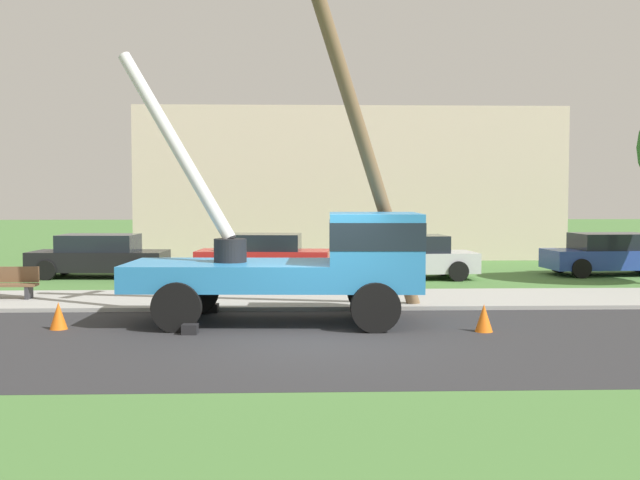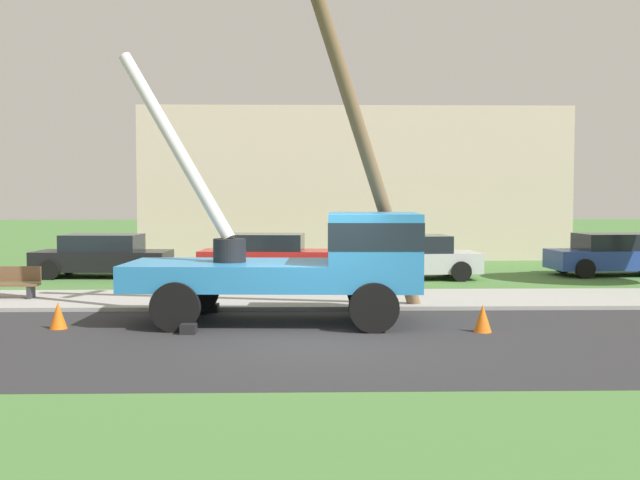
{
  "view_description": "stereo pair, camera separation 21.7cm",
  "coord_description": "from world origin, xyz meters",
  "px_view_note": "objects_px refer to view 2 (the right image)",
  "views": [
    {
      "loc": [
        -0.55,
        -14.62,
        2.75
      ],
      "look_at": [
        0.1,
        3.61,
        1.69
      ],
      "focal_mm": 44.33,
      "sensor_mm": 36.0,
      "label": 1
    },
    {
      "loc": [
        -0.34,
        -14.62,
        2.75
      ],
      "look_at": [
        0.1,
        3.61,
        1.69
      ],
      "focal_mm": 44.33,
      "sensor_mm": 36.0,
      "label": 2
    }
  ],
  "objects_px": {
    "traffic_cone_behind": "(58,315)",
    "traffic_cone_curbside": "(386,301)",
    "utility_truck": "(313,257)",
    "parked_sedan_silver": "(410,257)",
    "parked_sedan_red": "(266,255)",
    "leaning_utility_pole": "(359,128)",
    "parked_sedan_black": "(103,256)",
    "parked_sedan_blue": "(615,254)",
    "park_bench": "(8,284)",
    "traffic_cone_ahead": "(483,318)"
  },
  "relations": [
    {
      "from": "traffic_cone_behind",
      "to": "parked_sedan_blue",
      "type": "distance_m",
      "value": 18.76
    },
    {
      "from": "parked_sedan_blue",
      "to": "park_bench",
      "type": "bearing_deg",
      "value": -161.1
    },
    {
      "from": "utility_truck",
      "to": "parked_sedan_black",
      "type": "bearing_deg",
      "value": 125.76
    },
    {
      "from": "leaning_utility_pole",
      "to": "parked_sedan_silver",
      "type": "relative_size",
      "value": 1.84
    },
    {
      "from": "utility_truck",
      "to": "traffic_cone_behind",
      "type": "relative_size",
      "value": 12.06
    },
    {
      "from": "utility_truck",
      "to": "leaning_utility_pole",
      "type": "distance_m",
      "value": 3.17
    },
    {
      "from": "parked_sedan_black",
      "to": "parked_sedan_silver",
      "type": "xyz_separation_m",
      "value": [
        10.14,
        -0.87,
        0.0
      ]
    },
    {
      "from": "traffic_cone_ahead",
      "to": "traffic_cone_curbside",
      "type": "bearing_deg",
      "value": 123.08
    },
    {
      "from": "utility_truck",
      "to": "parked_sedan_red",
      "type": "relative_size",
      "value": 1.49
    },
    {
      "from": "parked_sedan_black",
      "to": "park_bench",
      "type": "distance_m",
      "value": 6.15
    },
    {
      "from": "utility_truck",
      "to": "leaning_utility_pole",
      "type": "relative_size",
      "value": 0.81
    },
    {
      "from": "traffic_cone_ahead",
      "to": "traffic_cone_curbside",
      "type": "height_order",
      "value": "same"
    },
    {
      "from": "traffic_cone_curbside",
      "to": "parked_sedan_blue",
      "type": "xyz_separation_m",
      "value": [
        8.71,
        8.42,
        0.43
      ]
    },
    {
      "from": "parked_sedan_red",
      "to": "park_bench",
      "type": "bearing_deg",
      "value": -135.26
    },
    {
      "from": "parked_sedan_blue",
      "to": "park_bench",
      "type": "height_order",
      "value": "parked_sedan_blue"
    },
    {
      "from": "traffic_cone_behind",
      "to": "traffic_cone_ahead",
      "type": "bearing_deg",
      "value": -3.97
    },
    {
      "from": "parked_sedan_red",
      "to": "parked_sedan_silver",
      "type": "height_order",
      "value": "same"
    },
    {
      "from": "traffic_cone_curbside",
      "to": "parked_sedan_black",
      "type": "bearing_deg",
      "value": 136.0
    },
    {
      "from": "traffic_cone_curbside",
      "to": "parked_sedan_red",
      "type": "distance_m",
      "value": 9.04
    },
    {
      "from": "traffic_cone_behind",
      "to": "parked_sedan_blue",
      "type": "height_order",
      "value": "parked_sedan_blue"
    },
    {
      "from": "traffic_cone_curbside",
      "to": "parked_sedan_red",
      "type": "relative_size",
      "value": 0.12
    },
    {
      "from": "parked_sedan_black",
      "to": "parked_sedan_red",
      "type": "xyz_separation_m",
      "value": [
        5.43,
        0.19,
        0.0
      ]
    },
    {
      "from": "traffic_cone_ahead",
      "to": "traffic_cone_behind",
      "type": "xyz_separation_m",
      "value": [
        -8.58,
        0.6,
        0.0
      ]
    },
    {
      "from": "traffic_cone_behind",
      "to": "traffic_cone_curbside",
      "type": "bearing_deg",
      "value": 15.61
    },
    {
      "from": "traffic_cone_ahead",
      "to": "parked_sedan_silver",
      "type": "height_order",
      "value": "parked_sedan_silver"
    },
    {
      "from": "traffic_cone_curbside",
      "to": "park_bench",
      "type": "xyz_separation_m",
      "value": [
        -9.47,
        2.2,
        0.18
      ]
    },
    {
      "from": "traffic_cone_ahead",
      "to": "parked_sedan_blue",
      "type": "relative_size",
      "value": 0.12
    },
    {
      "from": "parked_sedan_silver",
      "to": "leaning_utility_pole",
      "type": "bearing_deg",
      "value": -106.28
    },
    {
      "from": "utility_truck",
      "to": "parked_sedan_blue",
      "type": "xyz_separation_m",
      "value": [
        10.42,
        9.66,
        -0.7
      ]
    },
    {
      "from": "parked_sedan_red",
      "to": "utility_truck",
      "type": "bearing_deg",
      "value": -81.65
    },
    {
      "from": "parked_sedan_red",
      "to": "parked_sedan_blue",
      "type": "xyz_separation_m",
      "value": [
        11.85,
        -0.05,
        0.0
      ]
    },
    {
      "from": "park_bench",
      "to": "traffic_cone_ahead",
      "type": "bearing_deg",
      "value": -23.07
    },
    {
      "from": "traffic_cone_ahead",
      "to": "traffic_cone_behind",
      "type": "distance_m",
      "value": 8.6
    },
    {
      "from": "leaning_utility_pole",
      "to": "parked_sedan_blue",
      "type": "height_order",
      "value": "leaning_utility_pole"
    },
    {
      "from": "traffic_cone_ahead",
      "to": "park_bench",
      "type": "distance_m",
      "value": 12.08
    },
    {
      "from": "leaning_utility_pole",
      "to": "parked_sedan_blue",
      "type": "relative_size",
      "value": 1.84
    },
    {
      "from": "utility_truck",
      "to": "parked_sedan_silver",
      "type": "height_order",
      "value": "utility_truck"
    },
    {
      "from": "traffic_cone_behind",
      "to": "parked_sedan_silver",
      "type": "height_order",
      "value": "parked_sedan_silver"
    },
    {
      "from": "leaning_utility_pole",
      "to": "traffic_cone_curbside",
      "type": "height_order",
      "value": "leaning_utility_pole"
    },
    {
      "from": "parked_sedan_black",
      "to": "park_bench",
      "type": "bearing_deg",
      "value": -98.38
    },
    {
      "from": "traffic_cone_ahead",
      "to": "parked_sedan_silver",
      "type": "distance_m",
      "value": 9.95
    },
    {
      "from": "traffic_cone_behind",
      "to": "parked_sedan_silver",
      "type": "relative_size",
      "value": 0.12
    },
    {
      "from": "traffic_cone_ahead",
      "to": "parked_sedan_black",
      "type": "bearing_deg",
      "value": 133.4
    },
    {
      "from": "parked_sedan_red",
      "to": "parked_sedan_blue",
      "type": "relative_size",
      "value": 1.01
    },
    {
      "from": "parked_sedan_black",
      "to": "traffic_cone_behind",
      "type": "bearing_deg",
      "value": -80.89
    },
    {
      "from": "leaning_utility_pole",
      "to": "parked_sedan_black",
      "type": "relative_size",
      "value": 1.85
    },
    {
      "from": "utility_truck",
      "to": "traffic_cone_ahead",
      "type": "bearing_deg",
      "value": -21.02
    },
    {
      "from": "parked_sedan_black",
      "to": "traffic_cone_curbside",
      "type": "bearing_deg",
      "value": -44.0
    },
    {
      "from": "traffic_cone_curbside",
      "to": "parked_sedan_silver",
      "type": "bearing_deg",
      "value": 78.05
    },
    {
      "from": "utility_truck",
      "to": "parked_sedan_silver",
      "type": "relative_size",
      "value": 1.49
    }
  ]
}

